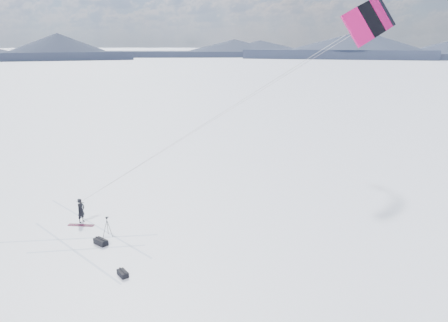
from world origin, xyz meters
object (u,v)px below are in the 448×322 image
Objects in this scene: gear_bag_a at (101,242)px; gear_bag_b at (123,273)px; snowkiter at (82,222)px; tripod at (107,224)px; snowboard at (81,225)px.

gear_bag_b is at bearing -20.80° from gear_bag_a.
snowkiter is 1.26× the size of tripod.
snowboard is at bearing 161.12° from tripod.
gear_bag_a is at bearing -123.44° from snowkiter.
tripod is at bearing -31.49° from snowboard.
tripod reaches higher than gear_bag_b.
snowboard is 3.35m from gear_bag_a.
snowkiter reaches higher than gear_bag_b.
gear_bag_b is at bearing -124.78° from snowkiter.
gear_bag_a is 1.15× the size of gear_bag_b.
snowboard is 1.81× the size of gear_bag_a.
gear_bag_a reaches higher than gear_bag_b.
snowboard is at bearing 165.29° from gear_bag_a.
snowkiter is 1.74× the size of gear_bag_a.
snowkiter is 0.56m from snowboard.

